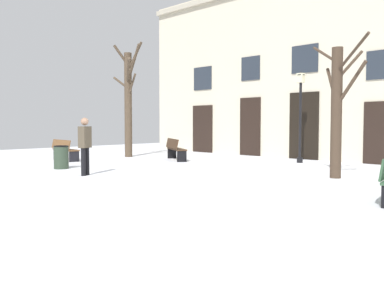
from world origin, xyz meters
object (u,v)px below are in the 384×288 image
at_px(tree_left_of_center, 128,99).
at_px(person_near_bench, 85,144).
at_px(bench_back_to_back_left, 65,150).
at_px(litter_bin, 61,157).
at_px(tree_foreground, 337,108).
at_px(streetlamp, 300,107).
at_px(bench_back_to_back_right, 175,149).

relative_size(tree_left_of_center, person_near_bench, 2.98).
xyz_separation_m(tree_left_of_center, person_near_bench, (4.40, -4.78, -1.65)).
bearing_deg(bench_back_to_back_left, litter_bin, 154.31).
bearing_deg(tree_left_of_center, tree_foreground, -0.81).
height_order(tree_left_of_center, streetlamp, tree_left_of_center).
bearing_deg(tree_left_of_center, bench_back_to_back_right, 8.93).
bearing_deg(bench_back_to_back_left, tree_left_of_center, -93.00).
relative_size(litter_bin, bench_back_to_back_right, 0.42).
bearing_deg(tree_left_of_center, person_near_bench, -47.36).
xyz_separation_m(tree_foreground, tree_left_of_center, (-9.80, 0.14, 0.64)).
xyz_separation_m(litter_bin, bench_back_to_back_right, (0.35, 4.83, 0.08)).
height_order(bench_back_to_back_left, person_near_bench, person_near_bench).
xyz_separation_m(litter_bin, bench_back_to_back_left, (-2.63, 1.52, 0.05)).
relative_size(tree_foreground, person_near_bench, 2.24).
xyz_separation_m(tree_left_of_center, bench_back_to_back_right, (2.62, 0.41, -2.11)).
height_order(litter_bin, person_near_bench, person_near_bench).
distance_m(streetlamp, bench_back_to_back_right, 5.20).
height_order(streetlamp, person_near_bench, streetlamp).
height_order(tree_foreground, bench_back_to_back_left, tree_foreground).
bearing_deg(bench_back_to_back_right, tree_foreground, -155.25).
bearing_deg(person_near_bench, tree_foreground, 103.81).
bearing_deg(streetlamp, tree_left_of_center, -155.92).
height_order(tree_foreground, person_near_bench, tree_foreground).
distance_m(tree_left_of_center, person_near_bench, 6.70).
relative_size(tree_left_of_center, bench_back_to_back_right, 2.75).
distance_m(streetlamp, person_near_bench, 8.25).
relative_size(streetlamp, bench_back_to_back_left, 2.06).
bearing_deg(streetlamp, bench_back_to_back_right, -147.84).
relative_size(tree_foreground, bench_back_to_back_left, 2.24).
relative_size(tree_foreground, streetlamp, 1.09).
height_order(tree_foreground, tree_left_of_center, tree_left_of_center).
bearing_deg(litter_bin, person_near_bench, -9.58).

